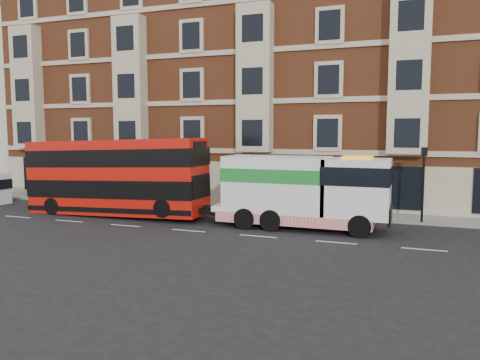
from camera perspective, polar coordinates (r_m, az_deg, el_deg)
name	(u,v)px	position (r m, az deg, el deg)	size (l,w,h in m)	color
ground	(188,231)	(25.81, -6.31, -6.16)	(120.00, 120.00, 0.00)	black
sidewalk	(236,208)	(32.57, -0.44, -3.47)	(90.00, 3.00, 0.15)	slate
victorian_terrace	(274,74)	(39.39, 4.17, 12.72)	(45.00, 12.00, 20.40)	brown
lamp_post_west	(151,170)	(33.68, -10.83, 1.20)	(0.35, 0.15, 4.35)	black
lamp_post_east	(423,179)	(28.93, 21.44, 0.13)	(0.35, 0.15, 4.35)	black
double_decker_bus	(116,176)	(31.01, -14.91, 0.52)	(12.02, 2.76, 4.87)	red
tow_truck	(300,191)	(26.11, 7.38, -1.30)	(9.63, 2.85, 4.01)	white
pedestrian	(137,191)	(35.85, -12.41, -1.30)	(0.60, 0.39, 1.65)	#1A2034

